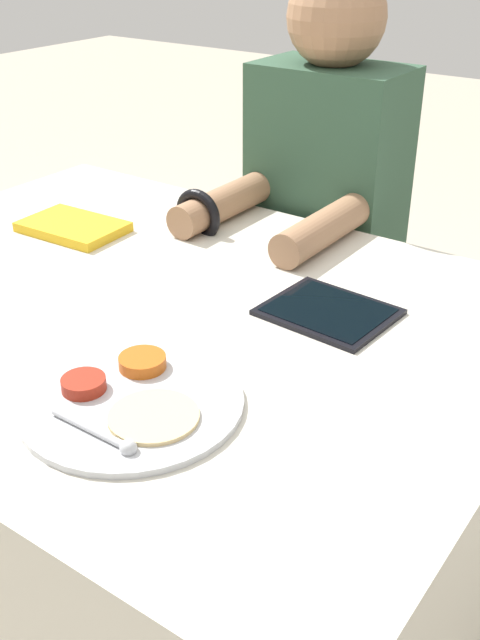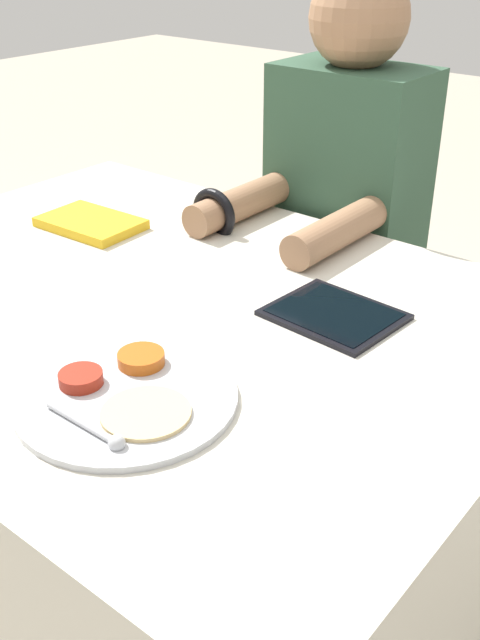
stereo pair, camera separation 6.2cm
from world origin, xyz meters
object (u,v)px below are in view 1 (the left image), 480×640
object	(u,v)px
thali_tray	(131,400)
red_notebook	(73,228)
person_diner	(321,259)
tablet_device	(328,312)

from	to	relation	value
thali_tray	red_notebook	world-z (taller)	thali_tray
thali_tray	red_notebook	xyz separation A→B (m)	(-0.52, 0.39, 0.00)
thali_tray	person_diner	world-z (taller)	person_diner
person_diner	tablet_device	bearing A→B (deg)	-59.42
tablet_device	person_diner	xyz separation A→B (m)	(-0.28, 0.47, -0.15)
thali_tray	tablet_device	size ratio (longest dim) A/B	1.44
thali_tray	person_diner	bearing A→B (deg)	102.48
thali_tray	red_notebook	distance (m)	0.65
tablet_device	person_diner	distance (m)	0.56
tablet_device	person_diner	world-z (taller)	person_diner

